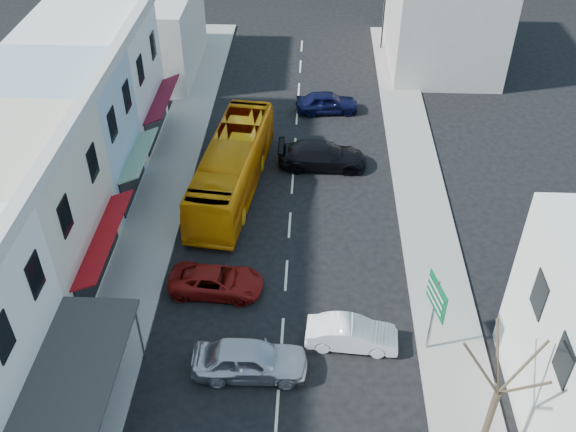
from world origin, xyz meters
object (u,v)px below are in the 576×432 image
at_px(car_red, 216,280).
at_px(street_tree, 498,393).
at_px(car_white, 352,334).
at_px(car_silver, 250,361).
at_px(direction_sign, 433,317).
at_px(pedestrian_left, 124,313).
at_px(bus, 232,168).
at_px(traffic_signal, 383,21).

relative_size(car_red, street_tree, 0.65).
relative_size(car_white, car_red, 0.96).
relative_size(car_silver, car_red, 0.96).
height_order(car_red, direction_sign, direction_sign).
height_order(car_red, pedestrian_left, pedestrian_left).
relative_size(car_white, street_tree, 0.62).
height_order(bus, direction_sign, direction_sign).
xyz_separation_m(car_white, car_red, (-6.40, 3.09, 0.00)).
bearing_deg(car_silver, pedestrian_left, 68.32).
xyz_separation_m(car_red, traffic_signal, (9.91, 28.84, 1.70)).
relative_size(bus, traffic_signal, 2.42).
relative_size(bus, car_silver, 2.64).
relative_size(car_white, traffic_signal, 0.92).
bearing_deg(street_tree, traffic_signal, 91.87).
height_order(car_white, direction_sign, direction_sign).
distance_m(bus, street_tree, 20.05).
height_order(car_silver, direction_sign, direction_sign).
bearing_deg(car_white, street_tree, -132.76).
xyz_separation_m(car_white, street_tree, (4.72, -5.00, 2.83)).
distance_m(car_white, pedestrian_left, 10.20).
xyz_separation_m(car_white, pedestrian_left, (-10.18, 0.49, 0.30)).
bearing_deg(car_silver, car_white, -69.43).
relative_size(car_white, pedestrian_left, 2.59).
xyz_separation_m(car_silver, traffic_signal, (7.85, 33.64, 1.70)).
height_order(bus, street_tree, street_tree).
relative_size(pedestrian_left, traffic_signal, 0.35).
height_order(car_silver, pedestrian_left, pedestrian_left).
xyz_separation_m(car_silver, car_red, (-2.06, 4.80, 0.00)).
xyz_separation_m(pedestrian_left, direction_sign, (13.49, -0.63, 1.07)).
height_order(car_white, pedestrian_left, pedestrian_left).
xyz_separation_m(car_silver, pedestrian_left, (-5.84, 2.21, 0.30)).
bearing_deg(traffic_signal, bus, 77.61).
bearing_deg(street_tree, car_white, 133.34).
distance_m(car_white, direction_sign, 3.58).
height_order(car_white, street_tree, street_tree).
relative_size(car_red, direction_sign, 1.11).
bearing_deg(bus, street_tree, -48.85).
distance_m(car_silver, street_tree, 10.03).
height_order(car_silver, car_white, same).
xyz_separation_m(car_silver, street_tree, (9.05, -3.28, 2.83)).
xyz_separation_m(bus, car_silver, (2.20, -13.20, -0.85)).
bearing_deg(car_red, direction_sign, -105.06).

